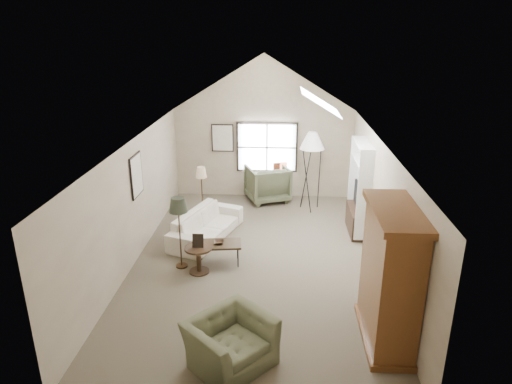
# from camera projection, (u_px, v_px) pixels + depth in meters

# --- Properties ---
(room_shell) EXTENTS (5.01, 8.01, 4.00)m
(room_shell) POSITION_uv_depth(u_px,v_px,m) (255.00, 108.00, 8.49)
(room_shell) COLOR brown
(room_shell) RESTS_ON ground
(window) EXTENTS (1.72, 0.08, 1.42)m
(window) POSITION_uv_depth(u_px,v_px,m) (267.00, 147.00, 12.80)
(window) COLOR black
(window) RESTS_ON room_shell
(skylight) EXTENTS (0.80, 1.20, 0.52)m
(skylight) POSITION_uv_depth(u_px,v_px,m) (321.00, 101.00, 9.26)
(skylight) COLOR white
(skylight) RESTS_ON room_shell
(wall_art) EXTENTS (1.97, 3.71, 0.88)m
(wall_art) POSITION_uv_depth(u_px,v_px,m) (182.00, 156.00, 10.92)
(wall_art) COLOR black
(wall_art) RESTS_ON room_shell
(armoire) EXTENTS (0.60, 1.50, 2.20)m
(armoire) POSITION_uv_depth(u_px,v_px,m) (390.00, 277.00, 6.84)
(armoire) COLOR brown
(armoire) RESTS_ON ground
(tv_alcove) EXTENTS (0.32, 1.30, 2.10)m
(tv_alcove) POSITION_uv_depth(u_px,v_px,m) (360.00, 187.00, 10.57)
(tv_alcove) COLOR white
(tv_alcove) RESTS_ON ground
(media_console) EXTENTS (0.34, 1.18, 0.60)m
(media_console) POSITION_uv_depth(u_px,v_px,m) (356.00, 220.00, 10.86)
(media_console) COLOR #382316
(media_console) RESTS_ON ground
(tv_panel) EXTENTS (0.05, 0.90, 0.55)m
(tv_panel) POSITION_uv_depth(u_px,v_px,m) (358.00, 196.00, 10.65)
(tv_panel) COLOR black
(tv_panel) RESTS_ON media_console
(sofa) EXTENTS (1.56, 2.37, 0.64)m
(sofa) POSITION_uv_depth(u_px,v_px,m) (207.00, 225.00, 10.56)
(sofa) COLOR silver
(sofa) RESTS_ON ground
(armchair_near) EXTENTS (1.49, 1.49, 0.73)m
(armchair_near) POSITION_uv_depth(u_px,v_px,m) (230.00, 342.00, 6.55)
(armchair_near) COLOR #5D6547
(armchair_near) RESTS_ON ground
(armchair_far) EXTENTS (1.40, 1.42, 1.01)m
(armchair_far) POSITION_uv_depth(u_px,v_px,m) (267.00, 183.00, 12.79)
(armchair_far) COLOR #585E41
(armchair_far) RESTS_ON ground
(coffee_table) EXTENTS (0.96, 0.61, 0.46)m
(coffee_table) POSITION_uv_depth(u_px,v_px,m) (219.00, 253.00, 9.42)
(coffee_table) COLOR #372816
(coffee_table) RESTS_ON ground
(bowl) EXTENTS (0.24, 0.24, 0.05)m
(bowl) POSITION_uv_depth(u_px,v_px,m) (219.00, 242.00, 9.33)
(bowl) COLOR #372316
(bowl) RESTS_ON coffee_table
(side_table) EXTENTS (0.71, 0.71, 0.55)m
(side_table) POSITION_uv_depth(u_px,v_px,m) (199.00, 260.00, 9.07)
(side_table) COLOR #372316
(side_table) RESTS_ON ground
(side_chair) EXTENTS (0.51, 0.51, 1.04)m
(side_chair) POSITION_uv_depth(u_px,v_px,m) (282.00, 182.00, 12.85)
(side_chair) COLOR brown
(side_chair) RESTS_ON ground
(tripod_lamp) EXTENTS (0.82, 0.82, 2.15)m
(tripod_lamp) POSITION_uv_depth(u_px,v_px,m) (311.00, 171.00, 11.93)
(tripod_lamp) COLOR silver
(tripod_lamp) RESTS_ON ground
(dark_lamp) EXTENTS (0.47, 0.47, 1.54)m
(dark_lamp) POSITION_uv_depth(u_px,v_px,m) (180.00, 232.00, 9.11)
(dark_lamp) COLOR black
(dark_lamp) RESTS_ON ground
(tan_lamp) EXTENTS (0.35, 0.35, 1.38)m
(tan_lamp) POSITION_uv_depth(u_px,v_px,m) (202.00, 192.00, 11.57)
(tan_lamp) COLOR tan
(tan_lamp) RESTS_ON ground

